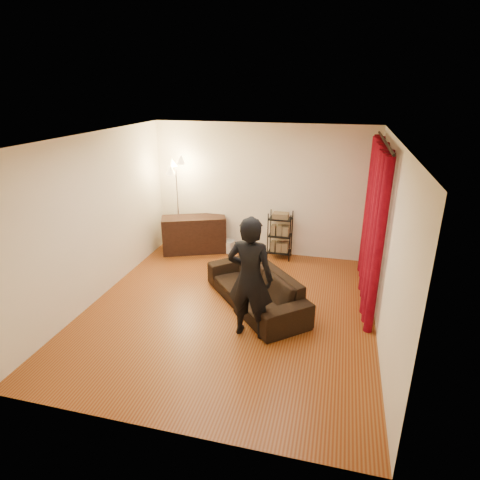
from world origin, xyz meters
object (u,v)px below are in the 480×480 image
(person, at_px, (250,278))
(floor_lamp, at_px, (178,207))
(wire_shelf, at_px, (280,235))
(media_cabinet, at_px, (194,234))
(sofa, at_px, (256,288))
(storage_boxes, at_px, (227,246))

(person, relative_size, floor_lamp, 0.89)
(wire_shelf, height_order, floor_lamp, floor_lamp)
(person, height_order, floor_lamp, floor_lamp)
(wire_shelf, bearing_deg, media_cabinet, 169.91)
(sofa, xyz_separation_m, storage_boxes, (-1.08, 2.04, -0.18))
(media_cabinet, bearing_deg, floor_lamp, 172.45)
(wire_shelf, xyz_separation_m, floor_lamp, (-2.14, -0.19, 0.51))
(sofa, distance_m, person, 1.02)
(storage_boxes, bearing_deg, floor_lamp, -167.17)
(sofa, relative_size, person, 1.18)
(person, xyz_separation_m, media_cabinet, (-1.85, 2.73, -0.50))
(media_cabinet, height_order, storage_boxes, media_cabinet)
(media_cabinet, distance_m, storage_boxes, 0.74)
(person, distance_m, media_cabinet, 3.33)
(storage_boxes, bearing_deg, person, -67.80)
(sofa, xyz_separation_m, media_cabinet, (-1.76, 1.90, 0.08))
(sofa, height_order, wire_shelf, wire_shelf)
(sofa, distance_m, floor_lamp, 2.83)
(person, bearing_deg, sofa, -79.46)
(sofa, height_order, person, person)
(sofa, distance_m, media_cabinet, 2.59)
(storage_boxes, bearing_deg, media_cabinet, -167.96)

